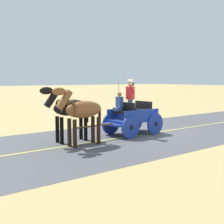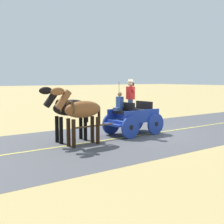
{
  "view_description": "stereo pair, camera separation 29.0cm",
  "coord_description": "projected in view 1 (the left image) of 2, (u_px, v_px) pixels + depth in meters",
  "views": [
    {
      "loc": [
        -9.72,
        9.51,
        2.51
      ],
      "look_at": [
        0.36,
        1.84,
        1.1
      ],
      "focal_mm": 47.77,
      "sensor_mm": 36.0,
      "label": 1
    },
    {
      "loc": [
        -9.89,
        9.27,
        2.51
      ],
      "look_at": [
        0.36,
        1.84,
        1.1
      ],
      "focal_mm": 47.77,
      "sensor_mm": 36.0,
      "label": 2
    }
  ],
  "objects": [
    {
      "name": "horse_drawn_carriage",
      "position": [
        132.0,
        117.0,
        13.44
      ],
      "size": [
        1.53,
        4.51,
        2.5
      ],
      "color": "#1E3899",
      "rests_on": "ground"
    },
    {
      "name": "ground_plane",
      "position": [
        149.0,
        134.0,
        13.69
      ],
      "size": [
        200.0,
        200.0,
        0.0
      ],
      "primitive_type": "plane",
      "color": "tan"
    },
    {
      "name": "road_centre_stripe",
      "position": [
        149.0,
        134.0,
        13.69
      ],
      "size": [
        0.12,
        160.0,
        0.0
      ],
      "primitive_type": "cube",
      "color": "#DBCC4C",
      "rests_on": "road_surface"
    },
    {
      "name": "horse_off_side",
      "position": [
        69.0,
        109.0,
        11.78
      ],
      "size": [
        0.58,
        2.13,
        2.21
      ],
      "color": "black",
      "rests_on": "ground"
    },
    {
      "name": "horse_near_side",
      "position": [
        82.0,
        111.0,
        11.11
      ],
      "size": [
        0.65,
        2.13,
        2.21
      ],
      "color": "brown",
      "rests_on": "ground"
    },
    {
      "name": "road_surface",
      "position": [
        149.0,
        134.0,
        13.69
      ],
      "size": [
        6.76,
        160.0,
        0.01
      ],
      "primitive_type": "cube",
      "color": "#4C4C51",
      "rests_on": "ground"
    }
  ]
}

